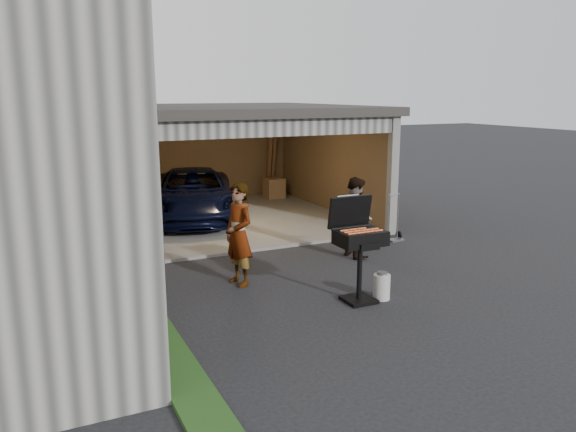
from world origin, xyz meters
name	(u,v)px	position (x,y,z in m)	size (l,w,h in m)	color
ground	(314,315)	(0.00, 0.00, 0.00)	(80.00, 80.00, 0.00)	black
groundcover_strip	(182,376)	(-2.25, -1.00, 0.03)	(0.50, 8.00, 0.06)	#193814
garage	(215,147)	(0.76, 6.79, 1.87)	(6.80, 6.30, 2.90)	#605E59
minivan	(193,196)	(0.18, 6.90, 0.62)	(2.07, 4.48, 1.25)	black
woman	(239,234)	(-0.50, 1.78, 0.88)	(0.64, 0.42, 1.76)	silver
man	(355,217)	(2.20, 2.40, 0.80)	(0.77, 0.60, 1.59)	#4D2E1E
bbq_grill	(359,241)	(0.90, 0.24, 0.97)	(0.74, 0.65, 1.64)	black
propane_tank	(382,287)	(1.28, 0.14, 0.20)	(0.27, 0.27, 0.40)	silver
plywood_panel	(141,298)	(-2.40, 0.48, 0.50)	(0.04, 0.90, 1.01)	brown
hand_truck	(394,231)	(3.63, 3.06, 0.20)	(0.44, 0.34, 1.04)	gray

